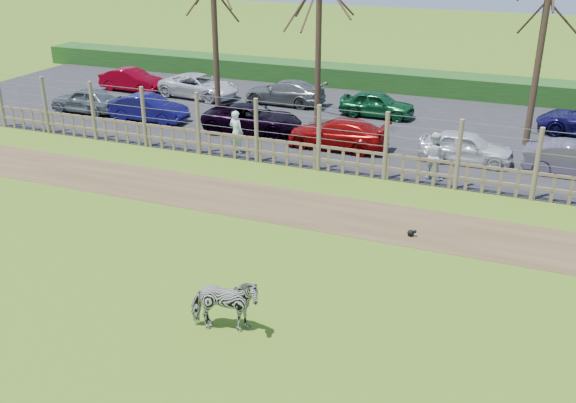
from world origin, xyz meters
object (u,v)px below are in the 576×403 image
at_px(visitor_a, 236,132).
at_px(car_8, 199,86).
at_px(tree_mid, 319,15).
at_px(car_5, 576,160).
at_px(car_0, 86,100).
at_px(car_9, 285,92).
at_px(crow, 411,233).
at_px(zebra, 224,305).
at_px(car_4, 466,147).
at_px(car_2, 252,119).
at_px(visitor_b, 434,156).
at_px(car_10, 377,104).
at_px(car_1, 149,108).
at_px(car_3, 337,134).
at_px(car_7, 132,80).
at_px(tree_right, 546,15).

xyz_separation_m(visitor_a, car_8, (-5.80, 7.39, -0.26)).
height_order(tree_mid, car_5, tree_mid).
distance_m(visitor_a, car_8, 9.40).
bearing_deg(car_0, car_9, 120.38).
distance_m(visitor_a, crow, 9.34).
xyz_separation_m(zebra, car_0, (-14.55, 13.83, -0.04)).
xyz_separation_m(tree_mid, visitor_a, (-1.64, -4.92, -3.96)).
distance_m(zebra, car_4, 13.81).
bearing_deg(car_2, visitor_b, -114.16).
xyz_separation_m(car_0, car_10, (13.25, 4.48, 0.00)).
relative_size(car_1, car_2, 0.84).
height_order(car_1, car_2, same).
xyz_separation_m(car_1, car_3, (9.27, -0.50, 0.00)).
bearing_deg(car_5, visitor_b, 117.46).
xyz_separation_m(car_3, car_4, (5.06, 0.22, 0.00)).
bearing_deg(car_4, car_10, 43.17).
bearing_deg(car_1, tree_mid, -74.00).
bearing_deg(tree_mid, car_7, 168.50).
distance_m(tree_mid, car_4, 8.53).
xyz_separation_m(tree_right, car_0, (-20.07, -2.64, -4.60)).
distance_m(car_1, car_4, 14.34).
relative_size(car_8, car_10, 1.23).
relative_size(visitor_a, car_1, 0.47).
bearing_deg(visitor_a, car_7, -23.01).
distance_m(zebra, car_10, 18.36).
distance_m(car_4, car_9, 11.12).
bearing_deg(visitor_b, car_8, -12.66).
xyz_separation_m(crow, car_2, (-8.59, 7.54, 0.53)).
distance_m(car_0, car_7, 4.51).
distance_m(tree_right, crow, 11.70).
bearing_deg(car_3, tree_mid, -146.12).
relative_size(tree_mid, car_5, 1.87).
xyz_separation_m(car_0, car_2, (8.84, 0.00, 0.00)).
bearing_deg(visitor_b, tree_mid, -22.80).
relative_size(car_1, car_3, 0.88).
height_order(tree_right, car_8, tree_right).
xyz_separation_m(car_1, car_10, (9.58, 4.66, 0.00)).
bearing_deg(car_9, car_5, 70.14).
bearing_deg(car_0, car_7, -174.73).
relative_size(tree_right, zebra, 4.60).
bearing_deg(car_8, car_9, -79.04).
relative_size(tree_mid, tree_right, 0.93).
xyz_separation_m(zebra, car_9, (-6.22, 18.84, -0.04)).
relative_size(crow, car_10, 0.08).
xyz_separation_m(car_9, car_10, (4.92, -0.52, 0.00)).
relative_size(tree_right, visitor_a, 4.26).
bearing_deg(car_8, car_10, -84.61).
distance_m(car_1, car_5, 18.22).
bearing_deg(tree_right, car_2, -166.78).
xyz_separation_m(tree_mid, car_8, (-7.45, 2.47, -4.23)).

